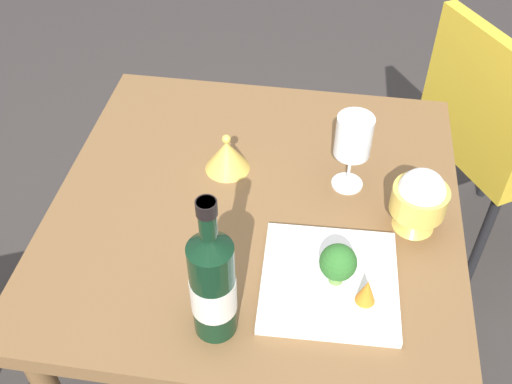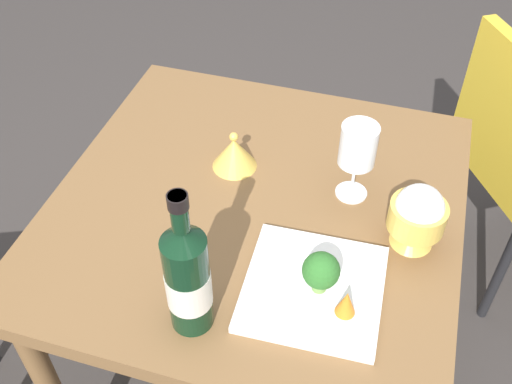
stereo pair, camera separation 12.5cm
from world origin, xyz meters
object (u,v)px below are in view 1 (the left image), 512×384
broccoli_floret (338,263)px  carrot_garnish_left (367,291)px  wine_bottle (213,284)px  wine_glass (354,138)px  rice_bowl (419,200)px  rice_bowl_lid (227,155)px  serving_plate (329,281)px  chair_by_wall (489,128)px

broccoli_floret → carrot_garnish_left: bearing=146.0°
wine_bottle → carrot_garnish_left: bearing=-162.3°
wine_glass → broccoli_floret: size_ratio=2.09×
rice_bowl → rice_bowl_lid: (0.40, -0.11, -0.04)m
serving_plate → carrot_garnish_left: 0.08m
rice_bowl_lid → serving_plate: rice_bowl_lid is taller
rice_bowl → rice_bowl_lid: bearing=-15.8°
rice_bowl → broccoli_floret: size_ratio=1.65×
rice_bowl_lid → wine_glass: bearing=177.3°
wine_glass → broccoli_floret: bearing=87.9°
wine_glass → rice_bowl_lid: size_ratio=1.79×
wine_bottle → rice_bowl: size_ratio=2.17×
rice_bowl_lid → broccoli_floret: (-0.26, 0.29, 0.03)m
wine_bottle → rice_bowl_lid: size_ratio=3.07×
chair_by_wall → wine_glass: 0.72m
rice_bowl_lid → serving_plate: size_ratio=0.38×
rice_bowl → serving_plate: size_ratio=0.54×
broccoli_floret → carrot_garnish_left: (-0.05, 0.04, -0.02)m
rice_bowl_lid → wine_bottle: bearing=97.8°
carrot_garnish_left → chair_by_wall: bearing=-114.1°
wine_glass → carrot_garnish_left: (-0.04, 0.31, -0.09)m
serving_plate → broccoli_floret: broccoli_floret is taller
rice_bowl → carrot_garnish_left: size_ratio=2.62×
rice_bowl_lid → rice_bowl: bearing=164.2°
serving_plate → wine_bottle: bearing=32.6°
chair_by_wall → wine_bottle: (0.62, 0.90, 0.31)m
rice_bowl → serving_plate: bearing=47.4°
chair_by_wall → rice_bowl: rice_bowl is taller
chair_by_wall → rice_bowl_lid: bearing=-85.9°
wine_bottle → rice_bowl_lid: 0.42m
rice_bowl_lid → serving_plate: 0.38m
wine_bottle → broccoli_floret: (-0.20, -0.12, -0.05)m
rice_bowl → broccoli_floret: bearing=50.0°
serving_plate → rice_bowl_lid: bearing=-49.4°
rice_bowl → wine_bottle: bearing=40.1°
rice_bowl → serving_plate: (0.16, 0.17, -0.07)m
rice_bowl → broccoli_floret: (0.15, 0.18, -0.01)m
chair_by_wall → rice_bowl: (0.27, 0.61, 0.27)m
wine_bottle → carrot_garnish_left: 0.28m
wine_glass → rice_bowl: 0.18m
wine_glass → carrot_garnish_left: size_ratio=3.31×
chair_by_wall → serving_plate: size_ratio=3.27×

